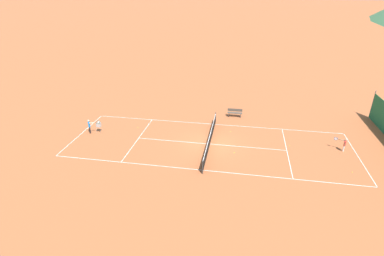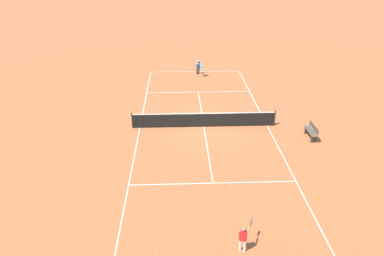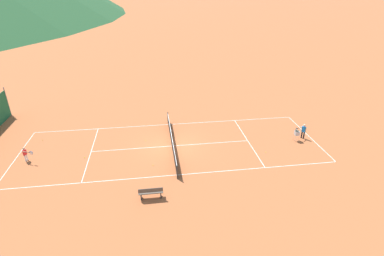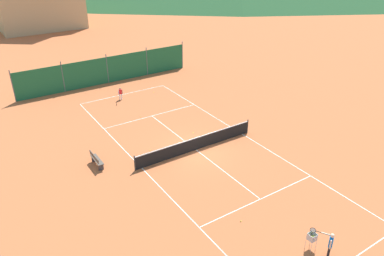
% 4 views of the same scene
% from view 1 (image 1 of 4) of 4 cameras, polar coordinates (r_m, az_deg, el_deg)
% --- Properties ---
extents(ground_plane, '(600.00, 600.00, 0.00)m').
position_cam_1_polar(ground_plane, '(25.79, 3.43, -3.06)').
color(ground_plane, '#B25B33').
extents(court_line_markings, '(8.25, 23.85, 0.01)m').
position_cam_1_polar(court_line_markings, '(25.79, 3.43, -3.06)').
color(court_line_markings, white).
rests_on(court_line_markings, ground).
extents(tennis_net, '(9.18, 0.08, 1.06)m').
position_cam_1_polar(tennis_net, '(25.56, 3.45, -2.08)').
color(tennis_net, '#2D2D2D').
rests_on(tennis_net, ground).
extents(player_far_service, '(0.65, 0.88, 1.12)m').
position_cam_1_polar(player_far_service, '(27.37, 26.97, -2.71)').
color(player_far_service, white).
rests_on(player_far_service, ground).
extents(player_near_baseline, '(0.55, 1.09, 1.32)m').
position_cam_1_polar(player_near_baseline, '(28.91, -18.90, 0.51)').
color(player_near_baseline, black).
rests_on(player_near_baseline, ground).
extents(tennis_ball_service_box, '(0.07, 0.07, 0.07)m').
position_cam_1_polar(tennis_ball_service_box, '(29.15, -10.29, 0.15)').
color(tennis_ball_service_box, '#CCE033').
rests_on(tennis_ball_service_box, ground).
extents(tennis_ball_mid_court, '(0.07, 0.07, 0.07)m').
position_cam_1_polar(tennis_ball_mid_court, '(24.64, 8.04, -4.68)').
color(tennis_ball_mid_court, '#CCE033').
rests_on(tennis_ball_mid_court, ground).
extents(tennis_ball_alley_left, '(0.07, 0.07, 0.07)m').
position_cam_1_polar(tennis_ball_alley_left, '(26.78, 18.13, -3.18)').
color(tennis_ball_alley_left, '#CCE033').
rests_on(tennis_ball_alley_left, ground).
extents(tennis_ball_by_net_left, '(0.07, 0.07, 0.07)m').
position_cam_1_polar(tennis_ball_by_net_left, '(28.06, 7.35, -0.68)').
color(tennis_ball_by_net_left, '#CCE033').
rests_on(tennis_ball_by_net_left, ground).
extents(tennis_ball_alley_right, '(0.07, 0.07, 0.07)m').
position_cam_1_polar(tennis_ball_alley_right, '(24.94, 28.22, -7.41)').
color(tennis_ball_alley_right, '#CCE033').
rests_on(tennis_ball_alley_right, ground).
extents(ball_hopper, '(0.36, 0.36, 0.89)m').
position_cam_1_polar(ball_hopper, '(28.88, -17.37, 0.47)').
color(ball_hopper, '#B7B7BC').
rests_on(ball_hopper, ground).
extents(courtside_bench, '(0.36, 1.50, 0.84)m').
position_cam_1_polar(courtside_bench, '(31.22, 8.16, 2.91)').
color(courtside_bench, '#51473D').
rests_on(courtside_bench, ground).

